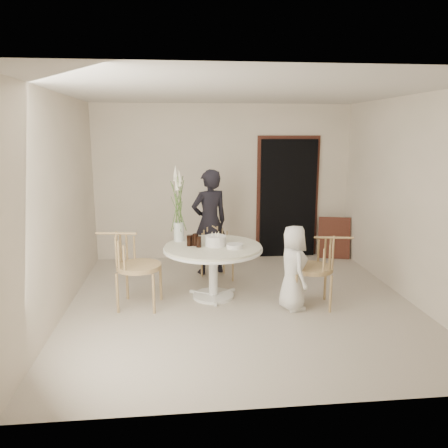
{
  "coord_description": "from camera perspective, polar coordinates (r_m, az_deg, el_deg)",
  "views": [
    {
      "loc": [
        -0.79,
        -5.39,
        2.23
      ],
      "look_at": [
        -0.2,
        0.3,
        1.01
      ],
      "focal_mm": 35.0,
      "sensor_mm": 36.0,
      "label": 1
    }
  ],
  "objects": [
    {
      "name": "cola_tumbler_c",
      "position": [
        5.84,
        -4.56,
        -2.17
      ],
      "size": [
        0.08,
        0.08,
        0.15
      ],
      "primitive_type": "cylinder",
      "rotation": [
        0.0,
        0.0,
        0.21
      ],
      "color": "black",
      "rests_on": "table"
    },
    {
      "name": "table",
      "position": [
        5.88,
        -1.43,
        -3.92
      ],
      "size": [
        1.33,
        1.33,
        0.73
      ],
      "color": "white",
      "rests_on": "ground"
    },
    {
      "name": "picture_frame",
      "position": [
        8.04,
        14.17,
        -1.76
      ],
      "size": [
        0.58,
        0.3,
        0.74
      ],
      "primitive_type": "cube",
      "rotation": [
        -0.17,
        0.0,
        -0.26
      ],
      "color": "#59261E",
      "rests_on": "ground"
    },
    {
      "name": "boy",
      "position": [
        5.6,
        9.03,
        -5.66
      ],
      "size": [
        0.41,
        0.57,
        1.09
      ],
      "primitive_type": "imported",
      "rotation": [
        0.0,
        0.0,
        1.69
      ],
      "color": "white",
      "rests_on": "ground"
    },
    {
      "name": "door_trim",
      "position": [
        7.94,
        8.29,
        3.77
      ],
      "size": [
        1.12,
        0.03,
        2.22
      ],
      "primitive_type": "cube",
      "color": "#59261E",
      "rests_on": "ground"
    },
    {
      "name": "plate_stack",
      "position": [
        5.72,
        1.4,
        -2.9
      ],
      "size": [
        0.26,
        0.26,
        0.05
      ],
      "primitive_type": "cylinder",
      "rotation": [
        0.0,
        0.0,
        -0.2
      ],
      "color": "white",
      "rests_on": "table"
    },
    {
      "name": "flower_vase",
      "position": [
        6.03,
        -5.99,
        2.39
      ],
      "size": [
        0.14,
        0.14,
        1.06
      ],
      "rotation": [
        0.0,
        0.0,
        0.07
      ],
      "color": "silver",
      "rests_on": "table"
    },
    {
      "name": "cola_tumbler_b",
      "position": [
        5.77,
        -3.32,
        -2.33
      ],
      "size": [
        0.09,
        0.09,
        0.15
      ],
      "primitive_type": "cylinder",
      "rotation": [
        0.0,
        0.0,
        0.28
      ],
      "color": "black",
      "rests_on": "table"
    },
    {
      "name": "cola_tumbler_d",
      "position": [
        5.86,
        -4.19,
        -2.12
      ],
      "size": [
        0.07,
        0.07,
        0.14
      ],
      "primitive_type": "cylinder",
      "rotation": [
        0.0,
        0.0,
        0.0
      ],
      "color": "black",
      "rests_on": "table"
    },
    {
      "name": "girl",
      "position": [
        6.88,
        -1.9,
        0.25
      ],
      "size": [
        0.71,
        0.59,
        1.66
      ],
      "primitive_type": "imported",
      "rotation": [
        0.0,
        0.0,
        3.52
      ],
      "color": "black",
      "rests_on": "ground"
    },
    {
      "name": "chair_left",
      "position": [
        5.71,
        -12.45,
        -4.42
      ],
      "size": [
        0.64,
        0.6,
        0.99
      ],
      "rotation": [
        0.0,
        0.0,
        1.42
      ],
      "color": "tan",
      "rests_on": "ground"
    },
    {
      "name": "room_shell",
      "position": [
        5.48,
        2.39,
        5.61
      ],
      "size": [
        4.5,
        4.5,
        4.5
      ],
      "color": "silver",
      "rests_on": "ground"
    },
    {
      "name": "chair_right",
      "position": [
        5.74,
        12.74,
        -4.73
      ],
      "size": [
        0.61,
        0.58,
        0.94
      ],
      "rotation": [
        0.0,
        0.0,
        -1.74
      ],
      "color": "tan",
      "rests_on": "ground"
    },
    {
      "name": "cola_tumbler_a",
      "position": [
        5.85,
        -3.74,
        -2.07
      ],
      "size": [
        0.08,
        0.08,
        0.16
      ],
      "primitive_type": "cylinder",
      "rotation": [
        0.0,
        0.0,
        0.13
      ],
      "color": "black",
      "rests_on": "table"
    },
    {
      "name": "doorway",
      "position": [
        7.91,
        8.34,
        3.29
      ],
      "size": [
        1.0,
        0.1,
        2.1
      ],
      "primitive_type": "cube",
      "color": "black",
      "rests_on": "ground"
    },
    {
      "name": "birthday_cake",
      "position": [
        5.84,
        -1.1,
        -2.2
      ],
      "size": [
        0.28,
        0.28,
        0.18
      ],
      "rotation": [
        0.0,
        0.0,
        0.0
      ],
      "color": "white",
      "rests_on": "table"
    },
    {
      "name": "chair_far",
      "position": [
        6.75,
        -1.26,
        -2.63
      ],
      "size": [
        0.53,
        0.55,
        0.81
      ],
      "rotation": [
        0.0,
        0.0,
        0.26
      ],
      "color": "tan",
      "rests_on": "ground"
    },
    {
      "name": "ground",
      "position": [
        5.88,
        2.25,
        -10.27
      ],
      "size": [
        4.5,
        4.5,
        0.0
      ],
      "primitive_type": "plane",
      "color": "beige",
      "rests_on": "ground"
    }
  ]
}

